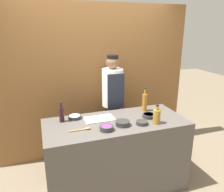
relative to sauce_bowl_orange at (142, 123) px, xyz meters
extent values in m
plane|color=#756651|center=(-0.26, 0.18, -0.96)|extent=(14.00, 14.00, 0.00)
cube|color=brown|center=(-0.26, 1.21, 0.24)|extent=(3.12, 0.18, 2.40)
cube|color=#514C47|center=(-0.26, 0.18, -0.49)|extent=(1.74, 0.76, 0.94)
cylinder|color=#2D2D2D|center=(0.00, 0.00, 0.00)|extent=(0.14, 0.14, 0.04)
cylinder|color=orange|center=(0.00, 0.00, 0.01)|extent=(0.11, 0.11, 0.01)
cylinder|color=#2D2D2D|center=(-0.44, -0.01, 0.00)|extent=(0.15, 0.15, 0.05)
cylinder|color=#703384|center=(-0.44, -0.01, 0.02)|extent=(0.13, 0.13, 0.02)
cylinder|color=#2D2D2D|center=(-0.72, 0.44, 0.00)|extent=(0.16, 0.16, 0.04)
cylinder|color=silver|center=(-0.72, 0.44, 0.01)|extent=(0.13, 0.13, 0.01)
cylinder|color=#2D2D2D|center=(0.18, 0.16, 0.00)|extent=(0.17, 0.17, 0.05)
cylinder|color=red|center=(0.18, 0.16, 0.02)|extent=(0.14, 0.14, 0.01)
cylinder|color=#2D2D2D|center=(-0.23, 0.05, 0.00)|extent=(0.17, 0.17, 0.06)
cylinder|color=green|center=(-0.23, 0.05, 0.02)|extent=(0.14, 0.14, 0.02)
cube|color=white|center=(-0.44, 0.29, -0.01)|extent=(0.36, 0.21, 0.02)
cylinder|color=#9E661E|center=(0.23, 0.39, 0.10)|extent=(0.07, 0.07, 0.24)
cylinder|color=#9E661E|center=(0.23, 0.39, 0.25)|extent=(0.03, 0.03, 0.07)
cylinder|color=black|center=(0.23, 0.39, 0.30)|extent=(0.03, 0.03, 0.02)
cylinder|color=olive|center=(0.17, -0.03, 0.06)|extent=(0.09, 0.09, 0.17)
cylinder|color=olive|center=(0.17, -0.03, 0.17)|extent=(0.04, 0.04, 0.05)
cylinder|color=black|center=(0.17, -0.03, 0.21)|extent=(0.04, 0.04, 0.01)
cylinder|color=black|center=(-0.89, 0.39, 0.07)|extent=(0.06, 0.06, 0.18)
cylinder|color=black|center=(-0.89, 0.39, 0.19)|extent=(0.02, 0.02, 0.06)
cylinder|color=black|center=(-0.89, 0.39, 0.22)|extent=(0.03, 0.03, 0.02)
cylinder|color=#B2844C|center=(-0.75, 0.08, -0.02)|extent=(0.20, 0.02, 0.02)
ellipsoid|color=#B2844C|center=(-0.63, 0.08, -0.01)|extent=(0.06, 0.04, 0.02)
cylinder|color=#28282D|center=(-0.08, 0.84, -0.51)|extent=(0.23, 0.23, 0.91)
cylinder|color=white|center=(-0.08, 0.84, 0.22)|extent=(0.31, 0.31, 0.56)
cube|color=#232838|center=(-0.08, 0.69, 0.20)|extent=(0.25, 0.02, 0.51)
sphere|color=brown|center=(-0.08, 0.84, 0.60)|extent=(0.19, 0.19, 0.19)
cylinder|color=black|center=(-0.08, 0.84, 0.67)|extent=(0.16, 0.16, 0.07)
camera|label=1|loc=(-1.11, -2.12, 1.07)|focal=35.00mm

